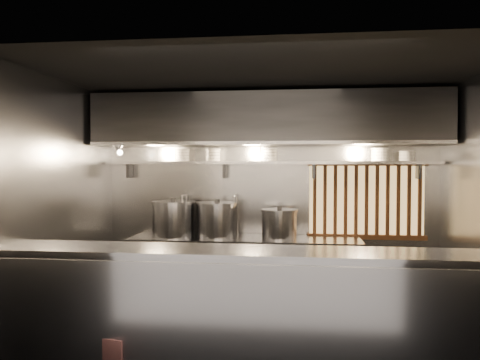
% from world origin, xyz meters
% --- Properties ---
extents(floor, '(4.50, 4.50, 0.00)m').
position_xyz_m(floor, '(0.00, 0.00, 0.00)').
color(floor, black).
rests_on(floor, ground).
extents(ceiling, '(4.50, 4.50, 0.00)m').
position_xyz_m(ceiling, '(0.00, 0.00, 2.80)').
color(ceiling, black).
rests_on(ceiling, wall_back).
extents(wall_back, '(4.50, 0.00, 4.50)m').
position_xyz_m(wall_back, '(0.00, 1.50, 1.40)').
color(wall_back, gray).
rests_on(wall_back, floor).
extents(wall_left, '(0.00, 3.00, 3.00)m').
position_xyz_m(wall_left, '(-2.25, 0.00, 1.40)').
color(wall_left, gray).
rests_on(wall_left, floor).
extents(serving_counter, '(4.50, 0.56, 1.13)m').
position_xyz_m(serving_counter, '(0.00, -0.96, 0.57)').
color(serving_counter, gray).
rests_on(serving_counter, floor).
extents(cooking_bench, '(3.00, 0.70, 0.90)m').
position_xyz_m(cooking_bench, '(-0.30, 1.13, 0.45)').
color(cooking_bench, gray).
rests_on(cooking_bench, floor).
extents(bowl_shelf, '(4.40, 0.34, 0.04)m').
position_xyz_m(bowl_shelf, '(0.00, 1.32, 1.88)').
color(bowl_shelf, gray).
rests_on(bowl_shelf, wall_back).
extents(exhaust_hood, '(4.40, 0.81, 0.65)m').
position_xyz_m(exhaust_hood, '(0.00, 1.10, 2.42)').
color(exhaust_hood, '#2D2D30').
rests_on(exhaust_hood, ceiling).
extents(wood_screen, '(1.56, 0.09, 1.04)m').
position_xyz_m(wood_screen, '(1.30, 1.45, 1.38)').
color(wood_screen, '#EDBC6A').
rests_on(wood_screen, wall_back).
extents(faucet_left, '(0.04, 0.30, 0.50)m').
position_xyz_m(faucet_left, '(-1.15, 1.37, 1.31)').
color(faucet_left, silver).
rests_on(faucet_left, wall_back).
extents(faucet_right, '(0.04, 0.30, 0.50)m').
position_xyz_m(faucet_right, '(-0.45, 1.37, 1.31)').
color(faucet_right, silver).
rests_on(faucet_right, wall_back).
extents(heat_lamp, '(0.25, 0.35, 0.20)m').
position_xyz_m(heat_lamp, '(-1.90, 0.85, 2.07)').
color(heat_lamp, gray).
rests_on(heat_lamp, exhaust_hood).
extents(pendant_bulb, '(0.09, 0.09, 0.19)m').
position_xyz_m(pendant_bulb, '(-0.10, 1.20, 1.96)').
color(pendant_bulb, '#2D2D30').
rests_on(pendant_bulb, exhaust_hood).
extents(stock_pot_left, '(0.67, 0.67, 0.50)m').
position_xyz_m(stock_pot_left, '(-0.66, 1.15, 1.13)').
color(stock_pot_left, gray).
rests_on(stock_pot_left, cooking_bench).
extents(stock_pot_mid, '(0.76, 0.76, 0.51)m').
position_xyz_m(stock_pot_mid, '(-1.25, 1.11, 1.14)').
color(stock_pot_mid, gray).
rests_on(stock_pot_mid, cooking_bench).
extents(stock_pot_right, '(0.56, 0.56, 0.42)m').
position_xyz_m(stock_pot_right, '(0.16, 1.12, 1.09)').
color(stock_pot_right, gray).
rests_on(stock_pot_right, cooking_bench).
extents(bowl_stack_0, '(0.22, 0.22, 0.17)m').
position_xyz_m(bowl_stack_0, '(-1.18, 1.32, 1.98)').
color(bowl_stack_0, white).
rests_on(bowl_stack_0, bowl_shelf).
extents(bowl_stack_1, '(0.21, 0.21, 0.17)m').
position_xyz_m(bowl_stack_1, '(-0.75, 1.32, 1.98)').
color(bowl_stack_1, white).
rests_on(bowl_stack_1, bowl_shelf).
extents(bowl_stack_2, '(0.22, 0.22, 0.17)m').
position_xyz_m(bowl_stack_2, '(0.01, 1.32, 1.98)').
color(bowl_stack_2, white).
rests_on(bowl_stack_2, bowl_shelf).
extents(bowl_stack_3, '(0.23, 0.23, 0.17)m').
position_xyz_m(bowl_stack_3, '(1.44, 1.32, 1.98)').
color(bowl_stack_3, white).
rests_on(bowl_stack_3, bowl_shelf).
extents(bowl_stack_4, '(0.22, 0.22, 0.13)m').
position_xyz_m(bowl_stack_4, '(1.79, 1.32, 1.97)').
color(bowl_stack_4, white).
rests_on(bowl_stack_4, bowl_shelf).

